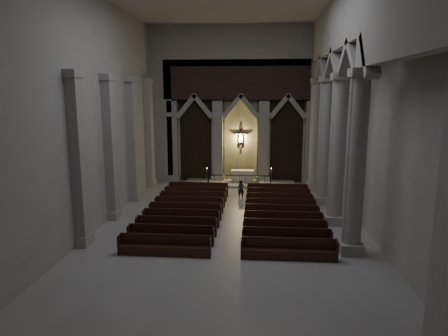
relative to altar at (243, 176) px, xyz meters
name	(u,v)px	position (x,y,z in m)	size (l,w,h in m)	color
room	(231,81)	(-0.20, -10.96, 6.99)	(24.00, 24.10, 12.00)	#A3A09A
sanctuary_wall	(241,98)	(-0.20, 0.58, 6.01)	(14.00, 0.77, 12.00)	#A5A29A
right_arcade	(342,77)	(5.30, -9.63, 7.22)	(1.00, 24.00, 12.00)	#A5A29A
left_pilasters	(123,146)	(-6.95, -7.46, 3.30)	(0.60, 13.00, 8.03)	#A5A29A
sanctuary_step	(240,183)	(-0.20, -0.36, -0.53)	(8.50, 2.60, 0.15)	#A5A29A
altar	(243,176)	(0.00, 0.00, 0.00)	(1.79, 0.71, 0.91)	beige
altar_rail	(239,179)	(-0.20, -1.24, 0.02)	(4.80, 0.09, 0.94)	black
candle_stand_left	(207,182)	(-2.61, -1.71, -0.19)	(0.26, 0.26, 1.53)	olive
candle_stand_right	(271,183)	(2.17, -1.53, -0.18)	(0.26, 0.26, 1.56)	olive
pews	(233,215)	(-0.20, -9.17, -0.31)	(9.50, 10.79, 0.91)	black
worshipper	(241,189)	(0.07, -4.50, 0.00)	(0.45, 0.29, 1.23)	black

